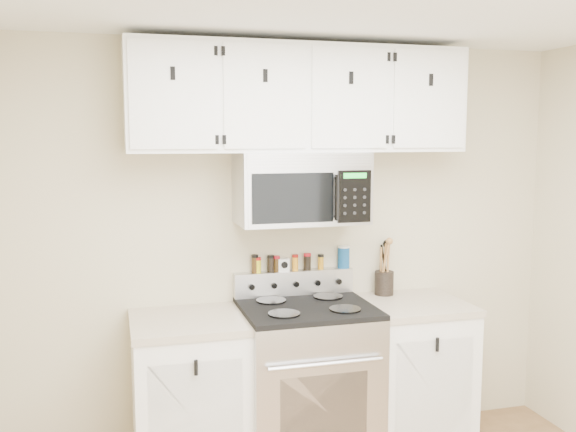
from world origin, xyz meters
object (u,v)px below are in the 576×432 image
object	(u,v)px
range	(307,382)
salt_canister	(344,257)
utensil_crock	(384,281)
microwave	(301,188)

from	to	relation	value
range	salt_canister	xyz separation A→B (m)	(0.33, 0.28, 0.68)
range	utensil_crock	bearing A→B (deg)	21.49
microwave	utensil_crock	world-z (taller)	microwave
microwave	salt_canister	distance (m)	0.59
range	microwave	bearing A→B (deg)	89.77
salt_canister	range	bearing A→B (deg)	-139.40
microwave	utensil_crock	bearing A→B (deg)	10.15
microwave	utensil_crock	xyz separation A→B (m)	(0.59, 0.11, -0.62)
utensil_crock	salt_canister	size ratio (longest dim) A/B	2.52
range	salt_canister	bearing A→B (deg)	40.60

